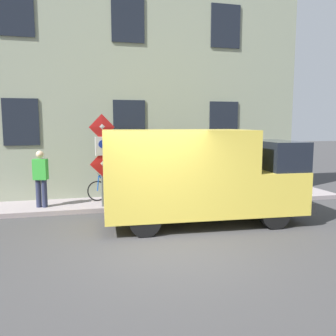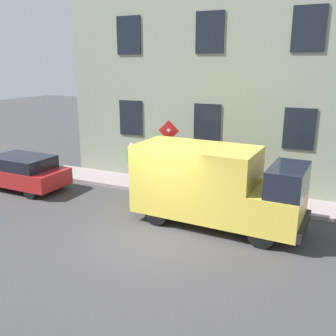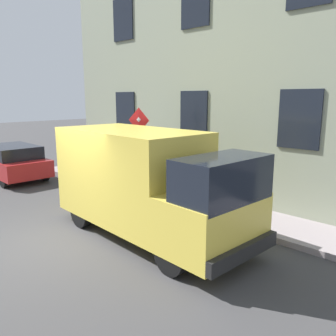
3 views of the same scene
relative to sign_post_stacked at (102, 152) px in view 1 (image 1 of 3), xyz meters
The scene contains 10 objects.
ground_plane 4.26m from the sign_post_stacked, 164.75° to the right, with size 80.00×80.00×0.00m, color #3C3B3C.
sidewalk_slab 2.12m from the sign_post_stacked, 57.87° to the right, with size 1.68×14.65×0.14m, color gray.
building_facade 3.19m from the sign_post_stacked, 29.07° to the right, with size 0.75×12.65×8.47m.
sign_post_stacked is the anchor object (origin of this frame).
delivery_van 3.10m from the sign_post_stacked, 128.26° to the right, with size 2.27×5.42×2.50m.
bicycle_green 2.59m from the sign_post_stacked, 65.52° to the right, with size 0.48×1.71×0.89m.
bicycle_purple 2.00m from the sign_post_stacked, 52.50° to the right, with size 0.46×1.71×0.89m.
bicycle_blue 1.64m from the sign_post_stacked, 22.13° to the right, with size 0.46×1.71×0.89m.
pedestrian 2.01m from the sign_post_stacked, 77.87° to the left, with size 0.35×0.45×1.72m.
litter_bin 2.55m from the sign_post_stacked, 86.21° to the right, with size 0.44×0.44×0.90m, color #2D5133.
Camera 1 is at (-6.88, 1.60, 2.65)m, focal length 37.30 mm.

